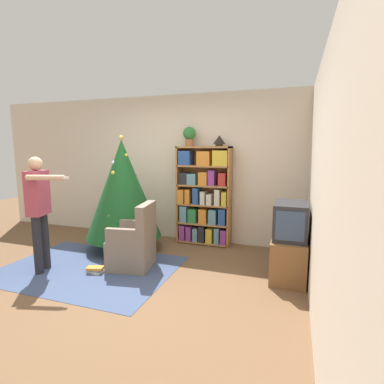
% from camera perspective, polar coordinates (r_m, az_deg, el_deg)
% --- Properties ---
extents(ground_plane, '(14.00, 14.00, 0.00)m').
position_cam_1_polar(ground_plane, '(4.03, -12.17, -16.35)').
color(ground_plane, brown).
extents(wall_back, '(8.00, 0.10, 2.60)m').
position_cam_1_polar(wall_back, '(5.46, -1.73, 4.52)').
color(wall_back, beige).
rests_on(wall_back, ground_plane).
extents(wall_right, '(0.10, 8.00, 2.60)m').
position_cam_1_polar(wall_right, '(3.14, 23.66, 0.85)').
color(wall_right, beige).
rests_on(wall_right, ground_plane).
extents(area_rug, '(2.37, 1.73, 0.01)m').
position_cam_1_polar(area_rug, '(4.55, -19.14, -13.57)').
color(area_rug, '#3D4C70').
rests_on(area_rug, ground_plane).
extents(bookshelf, '(0.94, 0.28, 1.70)m').
position_cam_1_polar(bookshelf, '(5.17, 2.24, -0.98)').
color(bookshelf, '#A8703D').
rests_on(bookshelf, ground_plane).
extents(tv_stand, '(0.43, 0.74, 0.54)m').
position_cam_1_polar(tv_stand, '(4.14, 17.91, -11.85)').
color(tv_stand, brown).
rests_on(tv_stand, ground_plane).
extents(television, '(0.40, 0.60, 0.46)m').
position_cam_1_polar(television, '(4.00, 18.24, -5.17)').
color(television, '#28282D').
rests_on(television, tv_stand).
extents(game_remote, '(0.04, 0.12, 0.02)m').
position_cam_1_polar(game_remote, '(3.84, 16.07, -8.95)').
color(game_remote, white).
rests_on(game_remote, tv_stand).
extents(christmas_tree, '(1.21, 1.21, 1.87)m').
position_cam_1_polar(christmas_tree, '(4.97, -13.03, 0.51)').
color(christmas_tree, '#4C3323').
rests_on(christmas_tree, ground_plane).
extents(armchair, '(0.65, 0.65, 0.92)m').
position_cam_1_polar(armchair, '(4.34, -10.97, -9.89)').
color(armchair, '#7A6B5B').
rests_on(armchair, ground_plane).
extents(standing_person, '(0.70, 0.45, 1.56)m').
position_cam_1_polar(standing_person, '(4.48, -27.11, -2.22)').
color(standing_person, '#232328').
rests_on(standing_person, ground_plane).
extents(potted_plant, '(0.22, 0.22, 0.33)m').
position_cam_1_polar(potted_plant, '(5.19, -0.50, 10.79)').
color(potted_plant, '#935B38').
rests_on(potted_plant, bookshelf).
extents(table_lamp, '(0.20, 0.20, 0.18)m').
position_cam_1_polar(table_lamp, '(5.03, 5.22, 9.82)').
color(table_lamp, '#473828').
rests_on(table_lamp, bookshelf).
extents(book_pile_near_tree, '(0.21, 0.17, 0.05)m').
position_cam_1_polar(book_pile_near_tree, '(4.74, -10.64, -12.05)').
color(book_pile_near_tree, '#232328').
rests_on(book_pile_near_tree, ground_plane).
extents(book_pile_by_chair, '(0.24, 0.18, 0.09)m').
position_cam_1_polar(book_pile_by_chair, '(4.37, -17.97, -13.92)').
color(book_pile_by_chair, beige).
rests_on(book_pile_by_chair, ground_plane).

